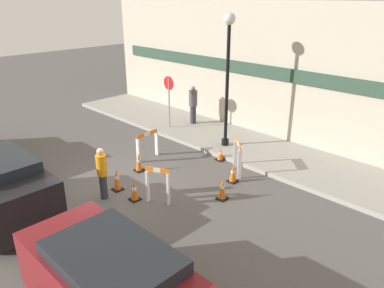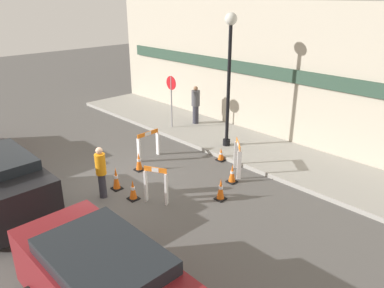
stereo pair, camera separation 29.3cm
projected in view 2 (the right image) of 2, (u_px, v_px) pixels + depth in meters
ground_plane at (102, 191)px, 11.65m from camera, size 60.00×60.00×0.00m
sidewalk_slab at (229, 140)px, 15.48m from camera, size 18.00×3.02×0.15m
storefront_facade at (256, 70)px, 15.49m from camera, size 18.00×0.22×5.50m
streetlamp_post at (229, 63)px, 13.58m from camera, size 0.44×0.44×4.97m
stop_sign at (171, 93)px, 16.21m from camera, size 0.60×0.06×2.30m
barricade_0 at (238, 156)px, 12.59m from camera, size 0.76×0.72×1.14m
barricade_1 at (148, 144)px, 13.78m from camera, size 0.18×0.98×1.05m
barricade_2 at (156, 184)px, 10.79m from camera, size 0.69×0.44×1.14m
traffic_cone_0 at (221, 189)px, 11.06m from camera, size 0.30×0.30×0.70m
traffic_cone_1 at (116, 179)px, 11.64m from camera, size 0.30×0.30×0.74m
traffic_cone_2 at (221, 155)px, 13.71m from camera, size 0.30×0.30×0.48m
traffic_cone_3 at (133, 190)px, 11.08m from camera, size 0.30×0.30×0.64m
traffic_cone_4 at (232, 174)px, 12.08m from camera, size 0.30×0.30×0.63m
traffic_cone_5 at (139, 162)px, 12.91m from camera, size 0.30×0.30×0.66m
person_worker at (101, 171)px, 10.99m from camera, size 0.37×0.37×1.62m
person_pedestrian at (196, 104)px, 16.95m from camera, size 0.41×0.41×1.73m
parked_car_1 at (0, 183)px, 10.06m from camera, size 3.92×1.87×1.77m
parked_car_2 at (106, 286)px, 6.53m from camera, size 4.17×1.89×1.74m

